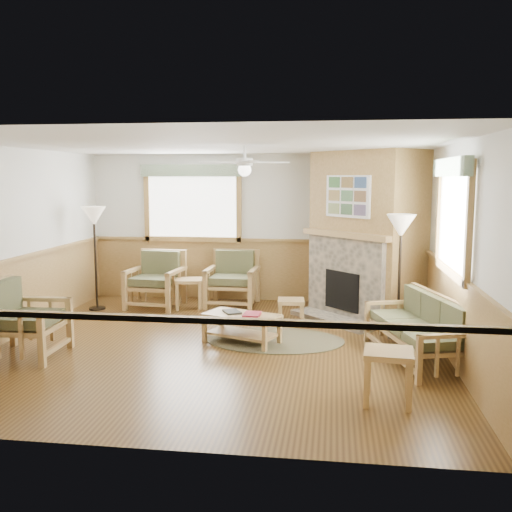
# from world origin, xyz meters

# --- Properties ---
(floor) EXTENTS (6.00, 6.00, 0.01)m
(floor) POSITION_xyz_m (0.00, 0.00, -0.01)
(floor) COLOR #533617
(floor) RESTS_ON ground
(ceiling) EXTENTS (6.00, 6.00, 0.01)m
(ceiling) POSITION_xyz_m (0.00, 0.00, 2.70)
(ceiling) COLOR white
(ceiling) RESTS_ON floor
(wall_back) EXTENTS (6.00, 0.02, 2.70)m
(wall_back) POSITION_xyz_m (0.00, 3.00, 1.35)
(wall_back) COLOR silver
(wall_back) RESTS_ON floor
(wall_front) EXTENTS (6.00, 0.02, 2.70)m
(wall_front) POSITION_xyz_m (0.00, -3.00, 1.35)
(wall_front) COLOR silver
(wall_front) RESTS_ON floor
(wall_left) EXTENTS (0.02, 6.00, 2.70)m
(wall_left) POSITION_xyz_m (-3.00, 0.00, 1.35)
(wall_left) COLOR silver
(wall_left) RESTS_ON floor
(wall_right) EXTENTS (0.02, 6.00, 2.70)m
(wall_right) POSITION_xyz_m (3.00, 0.00, 1.35)
(wall_right) COLOR silver
(wall_right) RESTS_ON floor
(wainscot) EXTENTS (6.00, 6.00, 1.10)m
(wainscot) POSITION_xyz_m (0.00, 0.00, 0.55)
(wainscot) COLOR olive
(wainscot) RESTS_ON floor
(fireplace) EXTENTS (3.11, 3.11, 2.70)m
(fireplace) POSITION_xyz_m (2.05, 2.05, 1.35)
(fireplace) COLOR olive
(fireplace) RESTS_ON floor
(window_back) EXTENTS (1.90, 0.16, 1.50)m
(window_back) POSITION_xyz_m (-1.10, 2.96, 2.53)
(window_back) COLOR white
(window_back) RESTS_ON wall_back
(window_right) EXTENTS (0.16, 1.90, 1.50)m
(window_right) POSITION_xyz_m (2.96, -0.20, 2.53)
(window_right) COLOR white
(window_right) RESTS_ON wall_right
(ceiling_fan) EXTENTS (1.59, 1.59, 0.36)m
(ceiling_fan) POSITION_xyz_m (0.30, 0.30, 2.66)
(ceiling_fan) COLOR white
(ceiling_fan) RESTS_ON ceiling
(sofa) EXTENTS (1.90, 1.19, 0.81)m
(sofa) POSITION_xyz_m (2.55, -0.22, 0.41)
(sofa) COLOR #A6824D
(sofa) RESTS_ON floor
(armchair_back_left) EXTENTS (0.95, 0.95, 0.98)m
(armchair_back_left) POSITION_xyz_m (-1.60, 2.17, 0.49)
(armchair_back_left) COLOR #A6824D
(armchair_back_left) RESTS_ON floor
(armchair_back_right) EXTENTS (0.89, 0.89, 0.97)m
(armchair_back_right) POSITION_xyz_m (-0.27, 2.46, 0.49)
(armchair_back_right) COLOR #A6824D
(armchair_back_right) RESTS_ON floor
(armchair_left) EXTENTS (0.91, 0.91, 0.99)m
(armchair_left) POSITION_xyz_m (-2.37, -0.77, 0.49)
(armchair_left) COLOR #A6824D
(armchair_left) RESTS_ON floor
(coffee_table) EXTENTS (1.14, 0.85, 0.41)m
(coffee_table) POSITION_xyz_m (0.27, 0.18, 0.20)
(coffee_table) COLOR #A6824D
(coffee_table) RESTS_ON floor
(end_table_chairs) EXTENTS (0.55, 0.53, 0.52)m
(end_table_chairs) POSITION_xyz_m (-0.99, 2.16, 0.26)
(end_table_chairs) COLOR #A6824D
(end_table_chairs) RESTS_ON floor
(end_table_sofa) EXTENTS (0.53, 0.51, 0.55)m
(end_table_sofa) POSITION_xyz_m (2.08, -1.69, 0.27)
(end_table_sofa) COLOR #A6824D
(end_table_sofa) RESTS_ON floor
(footstool) EXTENTS (0.45, 0.45, 0.36)m
(footstool) POSITION_xyz_m (0.86, 1.46, 0.18)
(footstool) COLOR #A6824D
(footstool) RESTS_ON floor
(braided_rug) EXTENTS (1.96, 1.96, 0.01)m
(braided_rug) POSITION_xyz_m (0.71, 0.37, 0.01)
(braided_rug) COLOR #4B452E
(braided_rug) RESTS_ON floor
(floor_lamp_left) EXTENTS (0.53, 0.53, 1.80)m
(floor_lamp_left) POSITION_xyz_m (-2.55, 1.85, 0.90)
(floor_lamp_left) COLOR black
(floor_lamp_left) RESTS_ON floor
(floor_lamp_right) EXTENTS (0.52, 0.52, 1.78)m
(floor_lamp_right) POSITION_xyz_m (2.44, 0.72, 0.89)
(floor_lamp_right) COLOR black
(floor_lamp_right) RESTS_ON floor
(book_red) EXTENTS (0.23, 0.31, 0.03)m
(book_red) POSITION_xyz_m (0.42, 0.13, 0.44)
(book_red) COLOR maroon
(book_red) RESTS_ON coffee_table
(book_dark) EXTENTS (0.31, 0.33, 0.03)m
(book_dark) POSITION_xyz_m (0.12, 0.25, 0.43)
(book_dark) COLOR #272720
(book_dark) RESTS_ON coffee_table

